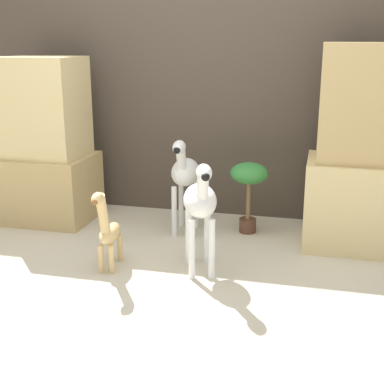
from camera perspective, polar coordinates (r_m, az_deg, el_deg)
ground_plane at (r=3.34m, az=-4.37°, el=-10.10°), size 14.00×14.00×0.00m
wall_back at (r=4.52m, az=1.61°, el=11.38°), size 6.40×0.08×2.20m
rock_pillar_left at (r=4.54m, az=-15.31°, el=4.64°), size 0.73×0.60×1.33m
rock_pillar_right at (r=3.98m, az=17.52°, el=3.56°), size 0.73×0.60×1.44m
zebra_right at (r=3.36m, az=0.90°, el=-1.19°), size 0.31×0.49×0.76m
zebra_left at (r=4.09m, az=-0.78°, el=1.94°), size 0.22×0.49×0.76m
giraffe_figurine at (r=3.51m, az=-8.98°, el=-4.01°), size 0.15×0.44×0.58m
potted_palm_front at (r=4.12m, az=6.09°, el=1.26°), size 0.29×0.29×0.56m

